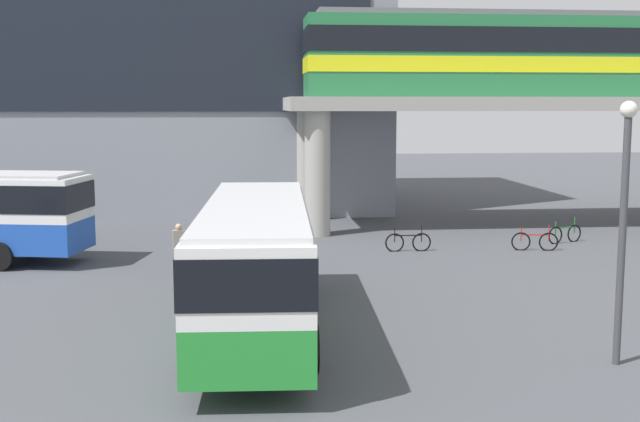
% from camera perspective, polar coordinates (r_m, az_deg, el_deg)
% --- Properties ---
extents(ground_plane, '(120.00, 120.00, 0.00)m').
position_cam_1_polar(ground_plane, '(31.18, -4.33, -2.74)').
color(ground_plane, '#47494F').
extents(station_building, '(27.30, 14.60, 19.57)m').
position_cam_1_polar(station_building, '(46.75, -13.33, 12.56)').
color(station_building, gray).
rests_on(station_building, ground_plane).
extents(elevated_platform, '(26.98, 6.35, 5.93)m').
position_cam_1_polar(elevated_platform, '(39.36, 17.70, 6.44)').
color(elevated_platform, '#9E9B93').
rests_on(elevated_platform, ground_plane).
extents(train, '(24.60, 2.96, 3.84)m').
position_cam_1_polar(train, '(39.30, 17.44, 10.63)').
color(train, '#26723F').
rests_on(train, elevated_platform).
extents(bus_main, '(3.15, 11.15, 3.22)m').
position_cam_1_polar(bus_main, '(19.59, -4.61, -3.00)').
color(bus_main, '#268C33').
rests_on(bus_main, ground_plane).
extents(bicycle_red, '(1.77, 0.36, 1.04)m').
position_cam_1_polar(bicycle_red, '(31.85, 15.11, -2.11)').
color(bicycle_red, black).
rests_on(bicycle_red, ground_plane).
extents(bicycle_black, '(1.79, 0.07, 1.04)m').
position_cam_1_polar(bicycle_black, '(30.78, 6.32, -2.22)').
color(bicycle_black, black).
rests_on(bicycle_black, ground_plane).
extents(bicycle_green, '(1.67, 0.75, 1.04)m').
position_cam_1_polar(bicycle_green, '(34.00, 17.12, -1.58)').
color(bicycle_green, black).
rests_on(bicycle_green, ground_plane).
extents(pedestrian_walking_across, '(0.44, 0.32, 1.65)m').
position_cam_1_polar(pedestrian_walking_across, '(27.11, -10.05, -2.74)').
color(pedestrian_walking_across, navy).
rests_on(pedestrian_walking_across, ground_plane).
extents(lamp_post, '(0.36, 0.36, 5.67)m').
position_cam_1_polar(lamp_post, '(18.03, 20.90, 0.10)').
color(lamp_post, '#3F3F44').
rests_on(lamp_post, ground_plane).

